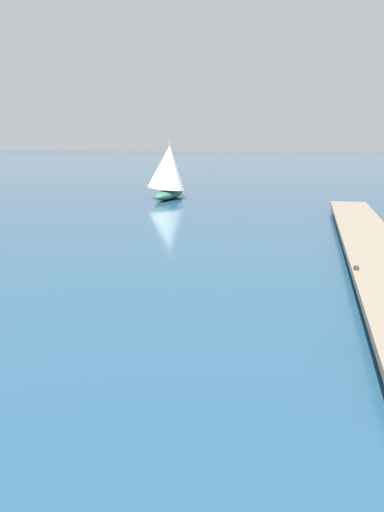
{
  "coord_description": "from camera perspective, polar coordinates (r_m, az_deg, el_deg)",
  "views": [
    {
      "loc": [
        4.95,
        0.6,
        3.52
      ],
      "look_at": [
        2.66,
        9.76,
        1.4
      ],
      "focal_mm": 35.74,
      "sensor_mm": 36.0,
      "label": 1
    }
  ],
  "objects": [
    {
      "name": "distant_sailboat",
      "position": [
        32.31,
        -2.67,
        9.41
      ],
      "size": [
        2.67,
        4.75,
        3.72
      ],
      "color": "#337556",
      "rests_on": "ground"
    },
    {
      "name": "floating_dock",
      "position": [
        17.53,
        19.35,
        1.54
      ],
      "size": [
        2.22,
        22.17,
        0.53
      ],
      "color": "gray",
      "rests_on": "ground"
    }
  ]
}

